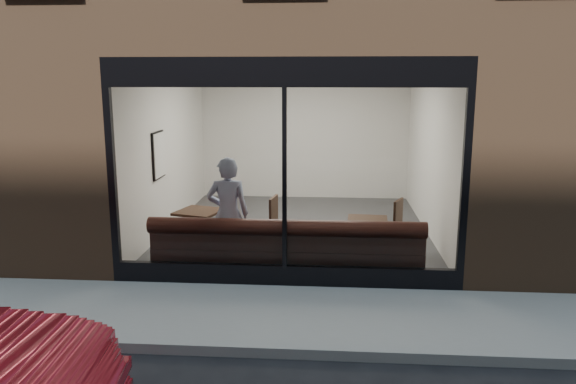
# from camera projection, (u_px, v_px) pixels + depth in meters

# --- Properties ---
(ground) EXTENTS (120.00, 120.00, 0.00)m
(ground) POSITION_uv_depth(u_px,v_px,m) (269.00, 354.00, 6.06)
(ground) COLOR black
(ground) RESTS_ON ground
(sidewalk_near) EXTENTS (40.00, 2.00, 0.01)m
(sidewalk_near) POSITION_uv_depth(u_px,v_px,m) (278.00, 315.00, 7.03)
(sidewalk_near) COLOR gray
(sidewalk_near) RESTS_ON ground
(kerb_near) EXTENTS (40.00, 0.10, 0.12)m
(kerb_near) POSITION_uv_depth(u_px,v_px,m) (269.00, 351.00, 6.00)
(kerb_near) COLOR gray
(kerb_near) RESTS_ON ground
(host_building_pier_left) EXTENTS (2.50, 12.00, 3.20)m
(host_building_pier_left) POSITION_uv_depth(u_px,v_px,m) (153.00, 132.00, 13.82)
(host_building_pier_left) COLOR brown
(host_building_pier_left) RESTS_ON ground
(host_building_pier_right) EXTENTS (2.50, 12.00, 3.20)m
(host_building_pier_right) POSITION_uv_depth(u_px,v_px,m) (463.00, 134.00, 13.27)
(host_building_pier_right) COLOR brown
(host_building_pier_right) RESTS_ON ground
(host_building_backfill) EXTENTS (5.00, 6.00, 3.20)m
(host_building_backfill) POSITION_uv_depth(u_px,v_px,m) (309.00, 123.00, 16.48)
(host_building_backfill) COLOR brown
(host_building_backfill) RESTS_ON ground
(cafe_floor) EXTENTS (6.00, 6.00, 0.00)m
(cafe_floor) POSITION_uv_depth(u_px,v_px,m) (297.00, 229.00, 10.94)
(cafe_floor) COLOR #2D2D30
(cafe_floor) RESTS_ON ground
(cafe_ceiling) EXTENTS (6.00, 6.00, 0.00)m
(cafe_ceiling) POSITION_uv_depth(u_px,v_px,m) (297.00, 63.00, 10.30)
(cafe_ceiling) COLOR white
(cafe_ceiling) RESTS_ON host_building_upper
(cafe_wall_back) EXTENTS (5.00, 0.00, 5.00)m
(cafe_wall_back) POSITION_uv_depth(u_px,v_px,m) (304.00, 133.00, 13.54)
(cafe_wall_back) COLOR silver
(cafe_wall_back) RESTS_ON ground
(cafe_wall_left) EXTENTS (0.00, 6.00, 6.00)m
(cafe_wall_left) POSITION_uv_depth(u_px,v_px,m) (168.00, 147.00, 10.80)
(cafe_wall_left) COLOR silver
(cafe_wall_left) RESTS_ON ground
(cafe_wall_right) EXTENTS (0.00, 6.00, 6.00)m
(cafe_wall_right) POSITION_uv_depth(u_px,v_px,m) (431.00, 150.00, 10.44)
(cafe_wall_right) COLOR silver
(cafe_wall_right) RESTS_ON ground
(storefront_kick) EXTENTS (5.00, 0.10, 0.30)m
(storefront_kick) POSITION_uv_depth(u_px,v_px,m) (285.00, 275.00, 8.03)
(storefront_kick) COLOR black
(storefront_kick) RESTS_ON ground
(storefront_header) EXTENTS (5.00, 0.10, 0.40)m
(storefront_header) POSITION_uv_depth(u_px,v_px,m) (284.00, 72.00, 7.45)
(storefront_header) COLOR black
(storefront_header) RESTS_ON host_building_upper
(storefront_mullion) EXTENTS (0.06, 0.10, 2.50)m
(storefront_mullion) POSITION_uv_depth(u_px,v_px,m) (285.00, 179.00, 7.75)
(storefront_mullion) COLOR black
(storefront_mullion) RESTS_ON storefront_kick
(storefront_glass) EXTENTS (4.80, 0.00, 4.80)m
(storefront_glass) POSITION_uv_depth(u_px,v_px,m) (284.00, 180.00, 7.72)
(storefront_glass) COLOR white
(storefront_glass) RESTS_ON storefront_kick
(banquette) EXTENTS (4.00, 0.55, 0.45)m
(banquette) POSITION_uv_depth(u_px,v_px,m) (287.00, 261.00, 8.41)
(banquette) COLOR #331612
(banquette) RESTS_ON cafe_floor
(person) EXTENTS (0.68, 0.48, 1.76)m
(person) POSITION_uv_depth(u_px,v_px,m) (228.00, 214.00, 8.57)
(person) COLOR #97A6CA
(person) RESTS_ON cafe_floor
(cafe_table_left) EXTENTS (0.84, 0.84, 0.04)m
(cafe_table_left) POSITION_uv_depth(u_px,v_px,m) (199.00, 212.00, 9.30)
(cafe_table_left) COLOR black
(cafe_table_left) RESTS_ON cafe_floor
(cafe_table_right) EXTENTS (0.66, 0.66, 0.04)m
(cafe_table_right) POSITION_uv_depth(u_px,v_px,m) (367.00, 220.00, 8.75)
(cafe_table_right) COLOR black
(cafe_table_right) RESTS_ON cafe_floor
(cafe_chair_left) EXTENTS (0.53, 0.53, 0.04)m
(cafe_chair_left) POSITION_uv_depth(u_px,v_px,m) (263.00, 237.00, 9.65)
(cafe_chair_left) COLOR black
(cafe_chair_left) RESTS_ON cafe_floor
(cafe_chair_right) EXTENTS (0.55, 0.55, 0.04)m
(cafe_chair_right) POSITION_uv_depth(u_px,v_px,m) (386.00, 240.00, 9.47)
(cafe_chair_right) COLOR black
(cafe_chair_right) RESTS_ON cafe_floor
(wall_poster) EXTENTS (0.02, 0.60, 0.80)m
(wall_poster) POSITION_uv_depth(u_px,v_px,m) (159.00, 155.00, 10.11)
(wall_poster) COLOR white
(wall_poster) RESTS_ON cafe_wall_left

